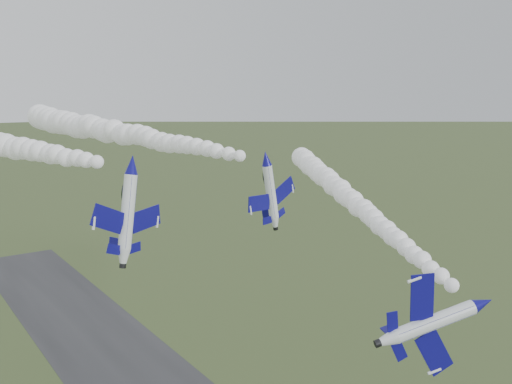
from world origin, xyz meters
The scene contains 5 objects.
jet_lead centered at (14.68, -7.95, 33.12)m, with size 7.93×13.76×11.37m.
smoke_trail_jet_lead centered at (32.42, 31.10, 36.40)m, with size 4.82×77.86×4.82m, color white, non-canonical shape.
jet_pair_left centered at (-11.79, 24.56, 46.89)m, with size 11.72×13.65×3.95m.
jet_pair_right centered at (8.22, 23.71, 46.39)m, with size 10.21×12.22×3.49m.
smoke_trail_jet_pair_right centered at (0.93, 61.99, 48.00)m, with size 5.70×72.70×5.70m, color white, non-canonical shape.
Camera 1 is at (-39.30, -42.31, 56.16)m, focal length 40.00 mm.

